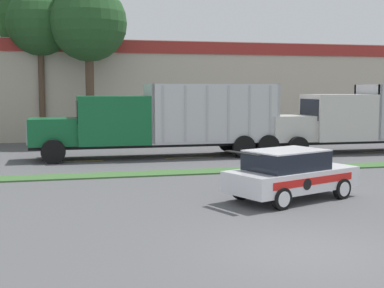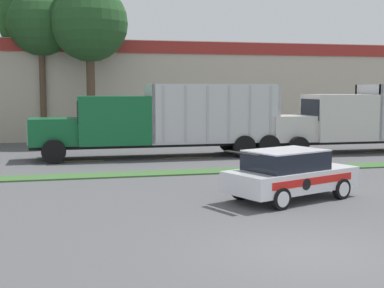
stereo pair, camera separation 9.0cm
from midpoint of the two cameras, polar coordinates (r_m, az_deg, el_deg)
The scene contains 13 objects.
ground_plane at distance 11.64m, azimuth 11.85°, elevation -11.18°, with size 600.00×600.00×0.00m, color #515154.
grass_verge at distance 21.62m, azimuth -0.51°, elevation -3.02°, with size 120.00×1.24×0.06m, color #3D6633.
centre_line_4 at distance 25.65m, azimuth -12.21°, elevation -1.80°, with size 2.40×0.14×0.01m, color yellow.
centre_line_5 at distance 26.33m, azimuth -0.38°, elevation -1.46°, with size 2.40×0.14×0.01m, color yellow.
centre_line_6 at distance 28.05m, azimuth 10.42°, elevation -1.10°, with size 2.40×0.14×0.01m, color yellow.
centre_line_7 at distance 30.64m, azimuth 19.68°, elevation -0.76°, with size 2.40×0.14×0.01m, color yellow.
dump_truck_mid at distance 26.30m, azimuth -6.03°, elevation 2.12°, with size 12.15×2.78×3.62m.
dump_truck_trail at distance 29.81m, azimuth 16.82°, elevation 2.31°, with size 11.50×2.74×3.61m.
rally_car at distance 16.64m, azimuth 10.29°, elevation -3.12°, with size 4.57×3.24×1.58m.
store_building_backdrop at distance 41.98m, azimuth -0.95°, elevation 5.77°, with size 37.18×12.10×6.54m.
tree_behind_left at distance 35.10m, azimuth -16.01°, elevation 12.97°, with size 4.09×4.09×10.52m.
tree_behind_centre at distance 38.17m, azimuth -15.00°, elevation 13.83°, with size 6.96×6.96×13.29m.
tree_behind_far_right at distance 33.76m, azimuth -11.06°, elevation 13.27°, with size 4.65×4.65×10.84m.
Camera 1 is at (-4.88, -10.01, 3.41)m, focal length 50.00 mm.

